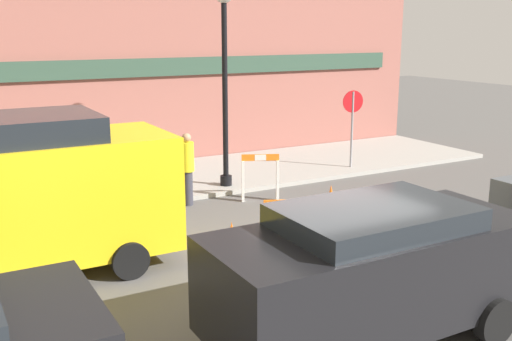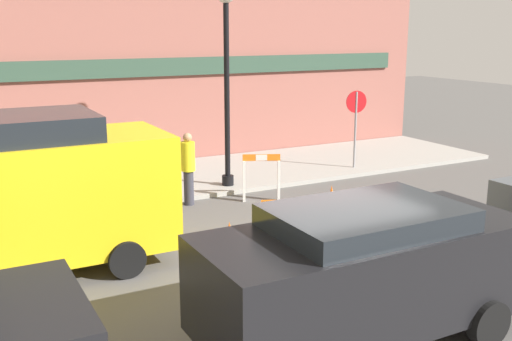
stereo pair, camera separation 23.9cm
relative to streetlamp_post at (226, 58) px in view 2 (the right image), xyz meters
The scene contains 13 objects.
ground_plane 5.96m from the streetlamp_post, 95.69° to the right, with size 60.00×60.00×0.00m, color #565451.
sidewalk_slab 3.46m from the streetlamp_post, 109.75° to the left, with size 18.00×3.84×0.11m.
storefront_facade 3.45m from the streetlamp_post, 98.41° to the left, with size 18.00×0.22×5.50m.
streetlamp_post is the anchor object (origin of this frame).
stop_sign 4.24m from the streetlamp_post, ahead, with size 0.59×0.13×2.11m.
barricade_0 5.16m from the streetlamp_post, 102.50° to the right, with size 0.81×0.45×0.97m.
barricade_1 2.90m from the streetlamp_post, 79.49° to the right, with size 0.83×0.48×1.09m.
traffic_cone_0 4.31m from the streetlamp_post, 72.86° to the right, with size 0.30×0.30×0.54m.
traffic_cone_1 5.11m from the streetlamp_post, 115.04° to the right, with size 0.30×0.30×0.55m.
traffic_cone_2 4.11m from the streetlamp_post, 64.85° to the right, with size 0.30×0.30×0.56m.
person_worker 2.76m from the streetlamp_post, 149.85° to the right, with size 0.41×0.41×1.63m.
parked_car_1 7.88m from the streetlamp_post, 102.56° to the right, with size 4.20×1.87×1.76m.
work_van 6.37m from the streetlamp_post, 149.48° to the right, with size 5.05×2.12×2.57m.
Camera 2 is at (-5.57, -7.83, 3.85)m, focal length 42.00 mm.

